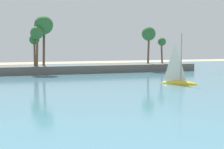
{
  "coord_description": "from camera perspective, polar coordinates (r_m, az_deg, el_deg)",
  "views": [
    {
      "loc": [
        -4.3,
        -8.37,
        6.69
      ],
      "look_at": [
        2.81,
        11.75,
        4.93
      ],
      "focal_mm": 59.5,
      "sensor_mm": 36.0,
      "label": 1
    }
  ],
  "objects": [
    {
      "name": "sea",
      "position": [
        69.76,
        -15.84,
        -0.94
      ],
      "size": [
        220.0,
        107.06,
        0.06
      ],
      "primitive_type": "cube",
      "color": "teal",
      "rests_on": "ground"
    },
    {
      "name": "sailboat_mid_bay",
      "position": [
        62.35,
        10.16,
        -0.71
      ],
      "size": [
        5.46,
        5.86,
        8.95
      ],
      "color": "yellow",
      "rests_on": "sea"
    },
    {
      "name": "palm_headland",
      "position": [
        83.26,
        -16.36,
        2.07
      ],
      "size": [
        91.27,
        6.47,
        13.02
      ],
      "color": "#605B54",
      "rests_on": "ground"
    }
  ]
}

